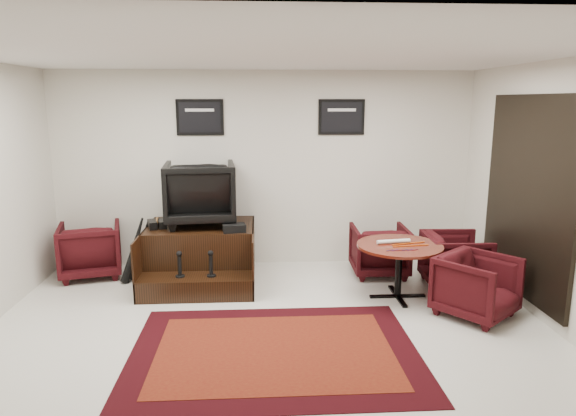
{
  "coord_description": "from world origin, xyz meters",
  "views": [
    {
      "loc": [
        -0.11,
        -4.87,
        2.38
      ],
      "look_at": [
        0.24,
        0.9,
        1.17
      ],
      "focal_mm": 32.0,
      "sensor_mm": 36.0,
      "label": 1
    }
  ],
  "objects_px": {
    "shine_podium": "(201,255)",
    "table_chair_window": "(456,258)",
    "armchair_side": "(90,247)",
    "meeting_table": "(399,251)",
    "table_chair_back": "(379,248)",
    "shine_chair": "(200,190)",
    "table_chair_corner": "(477,283)"
  },
  "relations": [
    {
      "from": "shine_podium",
      "to": "table_chair_back",
      "type": "relative_size",
      "value": 1.93
    },
    {
      "from": "shine_podium",
      "to": "shine_chair",
      "type": "relative_size",
      "value": 1.57
    },
    {
      "from": "shine_chair",
      "to": "table_chair_window",
      "type": "distance_m",
      "value": 3.47
    },
    {
      "from": "shine_chair",
      "to": "table_chair_window",
      "type": "relative_size",
      "value": 1.21
    },
    {
      "from": "shine_podium",
      "to": "armchair_side",
      "type": "bearing_deg",
      "value": 170.56
    },
    {
      "from": "shine_podium",
      "to": "meeting_table",
      "type": "distance_m",
      "value": 2.62
    },
    {
      "from": "shine_chair",
      "to": "table_chair_corner",
      "type": "xyz_separation_m",
      "value": [
        3.2,
        -1.55,
        -0.82
      ]
    },
    {
      "from": "meeting_table",
      "to": "table_chair_corner",
      "type": "xyz_separation_m",
      "value": [
        0.72,
        -0.6,
        -0.2
      ]
    },
    {
      "from": "shine_chair",
      "to": "meeting_table",
      "type": "bearing_deg",
      "value": 154.02
    },
    {
      "from": "shine_podium",
      "to": "shine_chair",
      "type": "xyz_separation_m",
      "value": [
        0.0,
        0.15,
        0.87
      ]
    },
    {
      "from": "shine_chair",
      "to": "meeting_table",
      "type": "distance_m",
      "value": 2.72
    },
    {
      "from": "meeting_table",
      "to": "table_chair_window",
      "type": "bearing_deg",
      "value": 21.86
    },
    {
      "from": "table_chair_back",
      "to": "table_chair_window",
      "type": "relative_size",
      "value": 0.98
    },
    {
      "from": "table_chair_back",
      "to": "shine_chair",
      "type": "bearing_deg",
      "value": -0.2
    },
    {
      "from": "table_chair_window",
      "to": "shine_chair",
      "type": "bearing_deg",
      "value": 82.16
    },
    {
      "from": "shine_chair",
      "to": "table_chair_window",
      "type": "xyz_separation_m",
      "value": [
        3.32,
        -0.61,
        -0.82
      ]
    },
    {
      "from": "table_chair_window",
      "to": "table_chair_back",
      "type": "bearing_deg",
      "value": 61.06
    },
    {
      "from": "shine_chair",
      "to": "table_chair_corner",
      "type": "relative_size",
      "value": 1.22
    },
    {
      "from": "armchair_side",
      "to": "table_chair_window",
      "type": "height_order",
      "value": "armchair_side"
    },
    {
      "from": "shine_podium",
      "to": "armchair_side",
      "type": "relative_size",
      "value": 1.81
    },
    {
      "from": "shine_chair",
      "to": "shine_podium",
      "type": "bearing_deg",
      "value": 84.91
    },
    {
      "from": "shine_chair",
      "to": "armchair_side",
      "type": "height_order",
      "value": "shine_chair"
    },
    {
      "from": "table_chair_back",
      "to": "table_chair_corner",
      "type": "bearing_deg",
      "value": 118.61
    },
    {
      "from": "shine_chair",
      "to": "armchair_side",
      "type": "xyz_separation_m",
      "value": [
        -1.54,
        0.11,
        -0.8
      ]
    },
    {
      "from": "shine_podium",
      "to": "table_chair_window",
      "type": "height_order",
      "value": "table_chair_window"
    },
    {
      "from": "armchair_side",
      "to": "table_chair_corner",
      "type": "relative_size",
      "value": 1.06
    },
    {
      "from": "table_chair_back",
      "to": "table_chair_window",
      "type": "xyz_separation_m",
      "value": [
        0.87,
        -0.53,
        0.01
      ]
    },
    {
      "from": "meeting_table",
      "to": "table_chair_window",
      "type": "height_order",
      "value": "table_chair_window"
    },
    {
      "from": "armchair_side",
      "to": "table_chair_window",
      "type": "bearing_deg",
      "value": 157.19
    },
    {
      "from": "armchair_side",
      "to": "meeting_table",
      "type": "bearing_deg",
      "value": 150.89
    },
    {
      "from": "meeting_table",
      "to": "armchair_side",
      "type": "bearing_deg",
      "value": 165.29
    },
    {
      "from": "table_chair_corner",
      "to": "shine_podium",
      "type": "bearing_deg",
      "value": 116.8
    }
  ]
}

